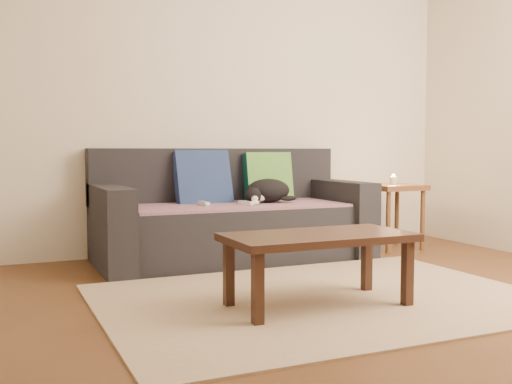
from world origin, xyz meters
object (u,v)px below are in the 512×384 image
wii_remote_a (204,204)px  coffee_table (318,243)px  wii_remote_b (246,203)px  sofa (231,220)px  side_table (393,196)px  cat (267,191)px

wii_remote_a → coffee_table: (0.16, -1.45, -0.10)m
wii_remote_b → coffee_table: bearing=157.0°
sofa → wii_remote_a: sofa is taller
wii_remote_a → wii_remote_b: 0.32m
wii_remote_b → side_table: (1.43, 0.10, 0.00)m
side_table → cat: bearing=177.9°
cat → wii_remote_a: (-0.55, -0.05, -0.08)m
cat → coffee_table: cat is taller
wii_remote_a → wii_remote_b: size_ratio=1.00×
coffee_table → wii_remote_b: bearing=83.7°
sofa → side_table: size_ratio=3.77×
wii_remote_a → coffee_table: wii_remote_a is taller
sofa → cat: sofa is taller
cat → wii_remote_b: cat is taller
sofa → wii_remote_a: bearing=-157.0°
cat → wii_remote_a: 0.55m
cat → side_table: 1.19m
cat → coffee_table: (-0.39, -1.50, -0.18)m
cat → sofa: bearing=173.6°
cat → wii_remote_b: size_ratio=2.93×
wii_remote_b → wii_remote_a: bearing=56.8°
sofa → coffee_table: bearing=-93.9°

